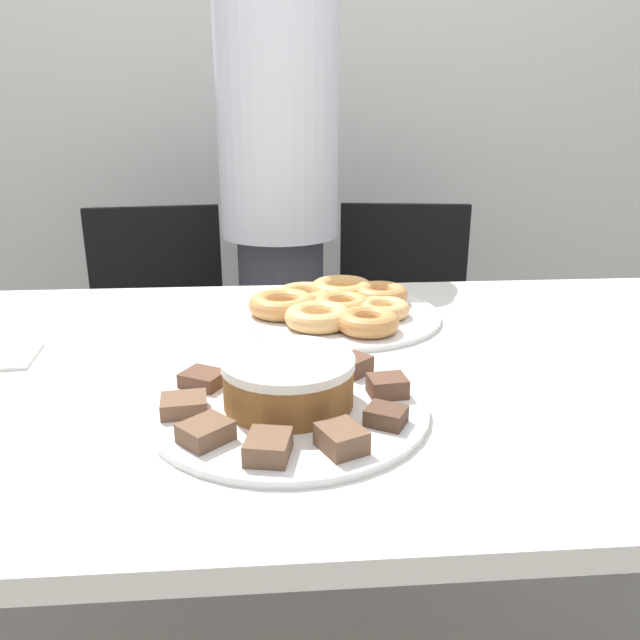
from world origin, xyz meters
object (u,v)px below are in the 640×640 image
object	(u,v)px
office_chair_right	(402,363)
office_chair_left	(161,370)
frosted_cake	(288,381)
person_standing	(280,212)
plate_cake	(289,407)
plate_donuts	(342,315)

from	to	relation	value
office_chair_right	office_chair_left	bearing A→B (deg)	-171.30
office_chair_left	frosted_cake	distance (m)	1.15
office_chair_right	frosted_cake	size ratio (longest dim) A/B	5.13
person_standing	office_chair_left	world-z (taller)	person_standing
office_chair_left	office_chair_right	distance (m)	0.73
office_chair_left	plate_cake	xyz separation A→B (m)	(0.36, -1.01, 0.37)
office_chair_right	frosted_cake	distance (m)	1.15
office_chair_right	plate_donuts	xyz separation A→B (m)	(-0.26, -0.63, 0.37)
person_standing	plate_donuts	bearing A→B (deg)	-79.86
office_chair_right	plate_cake	distance (m)	1.14
plate_donuts	frosted_cake	size ratio (longest dim) A/B	2.17
person_standing	plate_donuts	distance (m)	0.61
office_chair_left	office_chair_right	world-z (taller)	same
plate_cake	plate_donuts	world-z (taller)	same
office_chair_right	plate_donuts	world-z (taller)	office_chair_right
plate_cake	frosted_cake	distance (m)	0.04
plate_donuts	office_chair_left	bearing A→B (deg)	126.48
office_chair_left	plate_donuts	size ratio (longest dim) A/B	2.37
frosted_cake	office_chair_left	bearing A→B (deg)	109.48
person_standing	frosted_cake	distance (m)	0.97
frosted_cake	plate_cake	bearing A→B (deg)	0.00
person_standing	office_chair_right	world-z (taller)	person_standing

